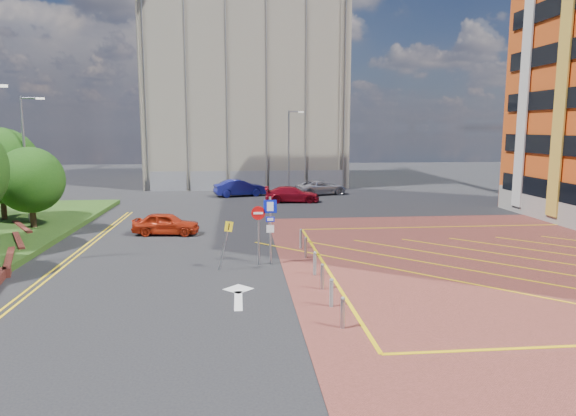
{
  "coord_description": "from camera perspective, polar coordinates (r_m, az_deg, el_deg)",
  "views": [
    {
      "loc": [
        -0.92,
        -22.29,
        6.32
      ],
      "look_at": [
        1.59,
        3.75,
        2.23
      ],
      "focal_mm": 32.0,
      "sensor_mm": 36.0,
      "label": 1
    }
  ],
  "objects": [
    {
      "name": "bollard_row",
      "position": [
        21.67,
        3.26,
        -6.78
      ],
      "size": [
        0.14,
        11.14,
        0.9
      ],
      "color": "#9EA0A8",
      "rests_on": "forecourt"
    },
    {
      "name": "ground",
      "position": [
        23.18,
        -3.05,
        -6.94
      ],
      "size": [
        140.0,
        140.0,
        0.0
      ],
      "primitive_type": "plane",
      "color": "black",
      "rests_on": "ground"
    },
    {
      "name": "sign_cluster",
      "position": [
        23.71,
        -2.48,
        -1.73
      ],
      "size": [
        1.17,
        0.12,
        3.2
      ],
      "color": "#9EA0A8",
      "rests_on": "ground"
    },
    {
      "name": "car_red_left",
      "position": [
        31.5,
        -13.39,
        -1.69
      ],
      "size": [
        4.07,
        2.03,
        1.33
      ],
      "primitive_type": "imported",
      "rotation": [
        0.0,
        0.0,
        1.45
      ],
      "color": "#AE260E",
      "rests_on": "ground"
    },
    {
      "name": "retaining_wall",
      "position": [
        27.31,
        -28.95,
        -5.19
      ],
      "size": [
        6.06,
        20.33,
        0.4
      ],
      "color": "maroon",
      "rests_on": "ground"
    },
    {
      "name": "car_red_back",
      "position": [
        44.05,
        0.46,
        1.53
      ],
      "size": [
        4.77,
        2.18,
        1.35
      ],
      "primitive_type": "imported",
      "rotation": [
        0.0,
        0.0,
        1.51
      ],
      "color": "#A00D1E",
      "rests_on": "ground"
    },
    {
      "name": "tree_d",
      "position": [
        38.65,
        -29.35,
        4.12
      ],
      "size": [
        5.0,
        5.0,
        6.08
      ],
      "color": "#3D2B1C",
      "rests_on": "grass_bed"
    },
    {
      "name": "tree_c",
      "position": [
        34.79,
        -26.72,
        2.79
      ],
      "size": [
        4.0,
        4.0,
        4.9
      ],
      "color": "#3D2B1C",
      "rests_on": "grass_bed"
    },
    {
      "name": "car_silver_back",
      "position": [
        49.19,
        3.71,
        2.29
      ],
      "size": [
        5.36,
        3.62,
        1.36
      ],
      "primitive_type": "imported",
      "rotation": [
        0.0,
        0.0,
        1.87
      ],
      "color": "#B1AFB7",
      "rests_on": "ground"
    },
    {
      "name": "forecourt",
      "position": [
        27.55,
        27.6,
        -5.38
      ],
      "size": [
        26.0,
        26.0,
        0.02
      ],
      "primitive_type": "cube",
      "color": "brown",
      "rests_on": "ground"
    },
    {
      "name": "construction_fence",
      "position": [
        52.59,
        -3.39,
        3.07
      ],
      "size": [
        21.6,
        0.06,
        2.0
      ],
      "primitive_type": "cube",
      "color": "gray",
      "rests_on": "ground"
    },
    {
      "name": "car_blue_back",
      "position": [
        48.09,
        -5.38,
        2.24
      ],
      "size": [
        5.01,
        2.77,
        1.56
      ],
      "primitive_type": "imported",
      "rotation": [
        0.0,
        0.0,
        1.82
      ],
      "color": "navy",
      "rests_on": "ground"
    },
    {
      "name": "warning_sign",
      "position": [
        23.0,
        -6.92,
        -3.46
      ],
      "size": [
        0.71,
        0.41,
        2.25
      ],
      "color": "#9EA0A8",
      "rests_on": "ground"
    },
    {
      "name": "construction_building",
      "position": [
        62.47,
        -4.77,
        13.16
      ],
      "size": [
        21.2,
        19.2,
        22.0
      ],
      "primitive_type": "cube",
      "color": "gray",
      "rests_on": "ground"
    },
    {
      "name": "lamp_back",
      "position": [
        50.57,
        0.17,
        6.67
      ],
      "size": [
        1.53,
        0.16,
        8.0
      ],
      "color": "#9EA0A8",
      "rests_on": "ground"
    },
    {
      "name": "lamp_left_far",
      "position": [
        36.89,
        -27.1,
        5.34
      ],
      "size": [
        1.53,
        0.16,
        8.0
      ],
      "color": "#9EA0A8",
      "rests_on": "grass_bed"
    }
  ]
}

